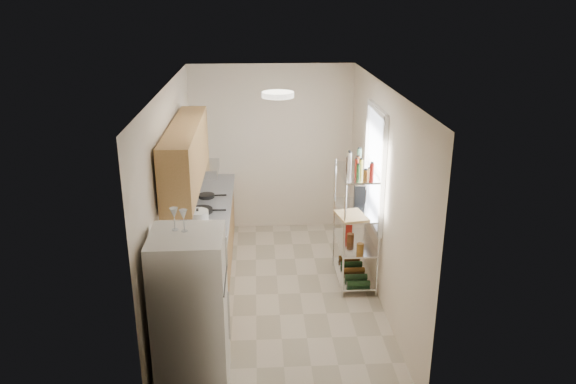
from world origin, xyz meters
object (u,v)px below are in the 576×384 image
at_px(cutting_board, 352,216).
at_px(espresso_machine, 360,191).
at_px(refrigerator, 191,313).
at_px(frying_pan_large, 202,210).
at_px(rice_cooker, 198,219).

relative_size(cutting_board, espresso_machine, 1.69).
bearing_deg(refrigerator, cutting_board, 44.23).
bearing_deg(frying_pan_large, cutting_board, -15.20).
bearing_deg(espresso_machine, rice_cooker, -159.15).
xyz_separation_m(refrigerator, cutting_board, (1.77, 1.72, 0.23)).
bearing_deg(refrigerator, espresso_machine, 49.41).
relative_size(refrigerator, frying_pan_large, 5.55).
bearing_deg(espresso_machine, frying_pan_large, -172.62).
height_order(refrigerator, frying_pan_large, refrigerator).
xyz_separation_m(refrigerator, frying_pan_large, (-0.09, 2.27, 0.13)).
relative_size(refrigerator, espresso_machine, 6.44).
bearing_deg(frying_pan_large, espresso_machine, 1.94).
xyz_separation_m(frying_pan_large, espresso_machine, (2.07, 0.03, 0.21)).
xyz_separation_m(cutting_board, espresso_machine, (0.20, 0.58, 0.11)).
distance_m(frying_pan_large, espresso_machine, 2.08).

